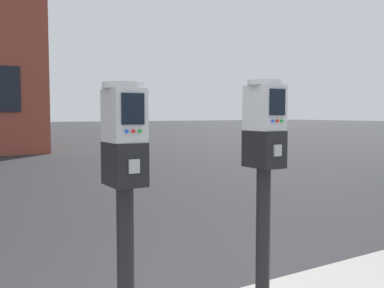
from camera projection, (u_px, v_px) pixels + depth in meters
parking_meter_near_kerb at (125, 173)px, 2.22m from camera, size 0.22×0.25×1.49m
parking_meter_twin_adjacent at (264, 157)px, 2.70m from camera, size 0.22×0.25×1.54m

